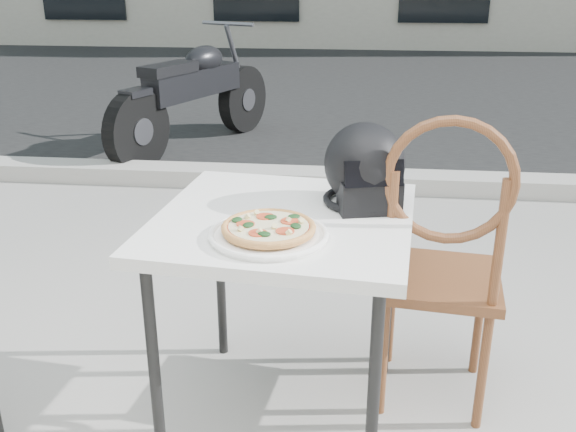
# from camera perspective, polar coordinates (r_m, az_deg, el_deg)

# --- Properties ---
(street_asphalt) EXTENTS (30.00, 8.00, 0.00)m
(street_asphalt) POSITION_cam_1_polar(r_m,az_deg,el_deg) (8.45, 4.67, 11.32)
(street_asphalt) COLOR black
(street_asphalt) RESTS_ON ground
(curb) EXTENTS (30.00, 0.25, 0.12)m
(curb) POSITION_cam_1_polar(r_m,az_deg,el_deg) (4.55, 3.09, 3.29)
(curb) COLOR #A8A49D
(curb) RESTS_ON ground
(cafe_table_main) EXTENTS (0.86, 0.86, 0.75)m
(cafe_table_main) POSITION_cam_1_polar(r_m,az_deg,el_deg) (2.02, -0.37, -1.74)
(cafe_table_main) COLOR white
(cafe_table_main) RESTS_ON ground
(plate) EXTENTS (0.37, 0.37, 0.02)m
(plate) POSITION_cam_1_polar(r_m,az_deg,el_deg) (1.83, -1.73, -1.66)
(plate) COLOR white
(plate) RESTS_ON cafe_table_main
(pizza) EXTENTS (0.35, 0.35, 0.03)m
(pizza) POSITION_cam_1_polar(r_m,az_deg,el_deg) (1.82, -1.74, -1.02)
(pizza) COLOR #C78A49
(pizza) RESTS_ON plate
(helmet) EXTENTS (0.32, 0.33, 0.27)m
(helmet) POSITION_cam_1_polar(r_m,az_deg,el_deg) (2.06, 6.85, 4.15)
(helmet) COLOR black
(helmet) RESTS_ON cafe_table_main
(cafe_chair_main) EXTENTS (0.46, 0.46, 1.07)m
(cafe_chair_main) POSITION_cam_1_polar(r_m,az_deg,el_deg) (2.16, 13.54, -3.17)
(cafe_chair_main) COLOR brown
(cafe_chair_main) RESTS_ON ground
(motorcycle) EXTENTS (0.94, 1.91, 1.02)m
(motorcycle) POSITION_cam_1_polar(r_m,az_deg,el_deg) (5.52, -8.26, 10.47)
(motorcycle) COLOR black
(motorcycle) RESTS_ON street_asphalt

